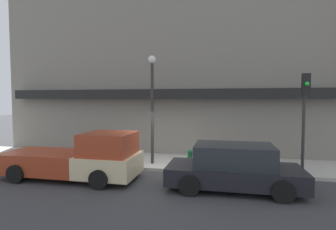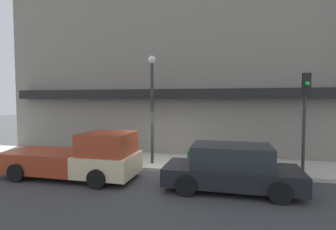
% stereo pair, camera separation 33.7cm
% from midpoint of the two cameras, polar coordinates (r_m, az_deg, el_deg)
% --- Properties ---
extents(ground_plane, '(80.00, 80.00, 0.00)m').
position_cam_midpoint_polar(ground_plane, '(11.35, -3.41, -12.23)').
color(ground_plane, '#38383A').
extents(sidewalk, '(36.00, 3.11, 0.14)m').
position_cam_midpoint_polar(sidewalk, '(12.79, -1.55, -10.11)').
color(sidewalk, '#B7B2A8').
rests_on(sidewalk, ground).
extents(building, '(19.80, 3.80, 10.78)m').
position_cam_midpoint_polar(building, '(15.58, 1.11, 11.94)').
color(building, gray).
rests_on(building, ground).
extents(pickup_truck, '(5.29, 2.14, 1.81)m').
position_cam_midpoint_polar(pickup_truck, '(10.80, -19.51, -8.92)').
color(pickup_truck, beige).
rests_on(pickup_truck, ground).
extents(parked_car, '(4.48, 2.09, 1.53)m').
position_cam_midpoint_polar(parked_car, '(9.30, 13.05, -11.10)').
color(parked_car, black).
rests_on(parked_car, ground).
extents(fire_hydrant, '(0.22, 0.22, 0.77)m').
position_cam_midpoint_polar(fire_hydrant, '(11.50, 3.94, -9.35)').
color(fire_hydrant, '#196633').
rests_on(fire_hydrant, sidewalk).
extents(street_lamp, '(0.36, 0.36, 4.88)m').
position_cam_midpoint_polar(street_lamp, '(11.86, -4.28, 4.28)').
color(street_lamp, '#2D2D2D').
rests_on(street_lamp, sidewalk).
extents(traffic_light, '(0.28, 0.42, 3.90)m').
position_cam_midpoint_polar(traffic_light, '(11.22, 26.86, 1.78)').
color(traffic_light, '#2D2D2D').
rests_on(traffic_light, sidewalk).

